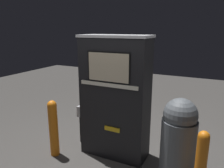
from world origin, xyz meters
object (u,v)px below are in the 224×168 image
(safety_bollard, at_px, (53,127))
(safety_bollard_far, at_px, (201,164))
(gas_pump, at_px, (115,98))
(trash_bin, at_px, (178,139))

(safety_bollard, distance_m, safety_bollard_far, 2.24)
(gas_pump, height_order, safety_bollard_far, gas_pump)
(safety_bollard, bearing_deg, safety_bollard_far, 0.45)
(gas_pump, height_order, trash_bin, gas_pump)
(gas_pump, bearing_deg, safety_bollard_far, -19.01)
(safety_bollard, bearing_deg, trash_bin, 9.39)
(trash_bin, distance_m, safety_bollard_far, 0.45)
(trash_bin, height_order, safety_bollard_far, trash_bin)
(safety_bollard, distance_m, trash_bin, 1.95)
(safety_bollard, xyz_separation_m, safety_bollard_far, (2.24, 0.02, -0.02))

